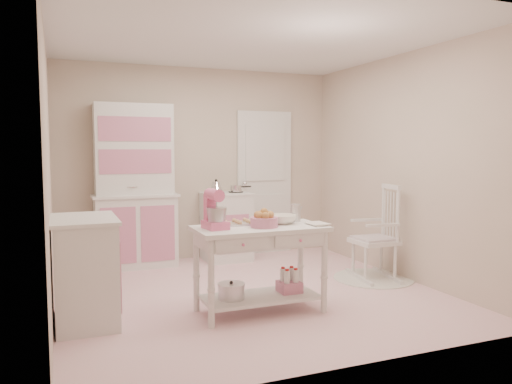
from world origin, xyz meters
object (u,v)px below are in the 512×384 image
stove (226,226)px  rocking_chair (374,232)px  base_cabinet (85,270)px  bread_basket (264,222)px  hutch (135,186)px  stand_mixer (215,210)px  work_table (260,269)px

stove → rocking_chair: bearing=-51.5°
base_cabinet → bread_basket: 1.62m
base_cabinet → stove: bearing=44.5°
bread_basket → hutch: bearing=109.6°
stand_mixer → bread_basket: stand_mixer is taller
hutch → bread_basket: (0.82, -2.29, -0.19)m
hutch → stove: size_ratio=2.26×
work_table → bread_basket: bearing=-68.2°
bread_basket → base_cabinet: bearing=166.6°
rocking_chair → stand_mixer: size_ratio=3.24×
work_table → stand_mixer: bearing=177.3°
stove → rocking_chair: (1.27, -1.59, 0.09)m
hutch → work_table: bearing=-70.4°
rocking_chair → bread_basket: rocking_chair is taller
base_cabinet → stand_mixer: size_ratio=2.71×
stove → stand_mixer: bearing=-110.7°
rocking_chair → bread_basket: bearing=-149.4°
hutch → rocking_chair: bearing=-33.7°
stove → hutch: bearing=177.6°
base_cabinet → stand_mixer: bearing=-15.1°
base_cabinet → work_table: bearing=-11.7°
work_table → stand_mixer: size_ratio=3.53×
rocking_chair → work_table: rocking_chair is taller
base_cabinet → rocking_chair: bearing=5.1°
stove → base_cabinet: 2.68m
stove → rocking_chair: size_ratio=0.84×
hutch → base_cabinet: (-0.71, -1.93, -0.58)m
hutch → base_cabinet: bearing=-110.2°
work_table → stand_mixer: (-0.42, 0.02, 0.57)m
stove → bread_basket: bearing=-99.7°
work_table → rocking_chair: bearing=19.7°
hutch → base_cabinet: size_ratio=2.26×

